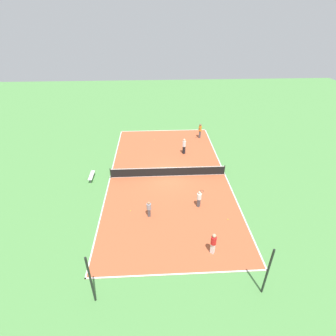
# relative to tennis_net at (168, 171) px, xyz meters

# --- Properties ---
(ground_plane) EXTENTS (80.00, 80.00, 0.00)m
(ground_plane) POSITION_rel_tennis_net_xyz_m (0.00, 0.00, -0.52)
(ground_plane) COLOR #518E47
(court_surface) EXTENTS (11.28, 22.21, 0.02)m
(court_surface) POSITION_rel_tennis_net_xyz_m (0.00, 0.00, -0.51)
(court_surface) COLOR #B75633
(court_surface) RESTS_ON ground_plane
(tennis_net) EXTENTS (11.08, 0.10, 0.98)m
(tennis_net) POSITION_rel_tennis_net_xyz_m (0.00, 0.00, 0.00)
(tennis_net) COLOR black
(tennis_net) RESTS_ON court_surface
(bench) EXTENTS (0.36, 1.65, 0.45)m
(bench) POSITION_rel_tennis_net_xyz_m (7.27, 0.16, -0.13)
(bench) COLOR silver
(bench) RESTS_ON ground_plane
(player_baseline_gray) EXTENTS (0.38, 0.38, 1.39)m
(player_baseline_gray) POSITION_rel_tennis_net_xyz_m (1.77, 5.68, 0.27)
(player_baseline_gray) COLOR #4C4C51
(player_baseline_gray) RESTS_ON court_surface
(player_near_white) EXTENTS (0.50, 0.50, 1.81)m
(player_near_white) POSITION_rel_tennis_net_xyz_m (-2.02, -4.44, 0.55)
(player_near_white) COLOR black
(player_near_white) RESTS_ON court_surface
(player_far_white) EXTENTS (0.75, 0.97, 1.48)m
(player_far_white) POSITION_rel_tennis_net_xyz_m (-2.27, 4.70, 0.34)
(player_far_white) COLOR #4C4C51
(player_far_white) RESTS_ON court_surface
(player_coach_red) EXTENTS (0.51, 0.51, 1.70)m
(player_coach_red) POSITION_rel_tennis_net_xyz_m (-2.44, 9.54, 0.47)
(player_coach_red) COLOR white
(player_coach_red) RESTS_ON court_surface
(player_center_orange) EXTENTS (0.61, 0.99, 1.82)m
(player_center_orange) POSITION_rel_tennis_net_xyz_m (-4.44, -8.56, 0.56)
(player_center_orange) COLOR #4C4C51
(player_center_orange) RESTS_ON court_surface
(tennis_ball_far_baseline) EXTENTS (0.07, 0.07, 0.07)m
(tennis_ball_far_baseline) POSITION_rel_tennis_net_xyz_m (1.27, -8.24, -0.46)
(tennis_ball_far_baseline) COLOR #CCE033
(tennis_ball_far_baseline) RESTS_ON court_surface
(tennis_ball_near_net) EXTENTS (0.07, 0.07, 0.07)m
(tennis_ball_near_net) POSITION_rel_tennis_net_xyz_m (3.30, 5.01, -0.46)
(tennis_ball_near_net) COLOR #CCE033
(tennis_ball_near_net) RESTS_ON court_surface
(tennis_ball_left_sideline) EXTENTS (0.07, 0.07, 0.07)m
(tennis_ball_left_sideline) POSITION_rel_tennis_net_xyz_m (5.15, -5.01, -0.46)
(tennis_ball_left_sideline) COLOR #CCE033
(tennis_ball_left_sideline) RESTS_ON court_surface
(tennis_ball_right_alley) EXTENTS (0.07, 0.07, 0.07)m
(tennis_ball_right_alley) POSITION_rel_tennis_net_xyz_m (-4.28, 6.45, -0.46)
(tennis_ball_right_alley) COLOR #CCE033
(tennis_ball_right_alley) RESTS_ON court_surface
(fence_post_back_left) EXTENTS (0.12, 0.12, 3.51)m
(fence_post_back_left) POSITION_rel_tennis_net_xyz_m (-4.73, 12.46, 1.23)
(fence_post_back_left) COLOR black
(fence_post_back_left) RESTS_ON ground_plane
(fence_post_back_right) EXTENTS (0.12, 0.12, 3.51)m
(fence_post_back_right) POSITION_rel_tennis_net_xyz_m (4.73, 12.46, 1.23)
(fence_post_back_right) COLOR black
(fence_post_back_right) RESTS_ON ground_plane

